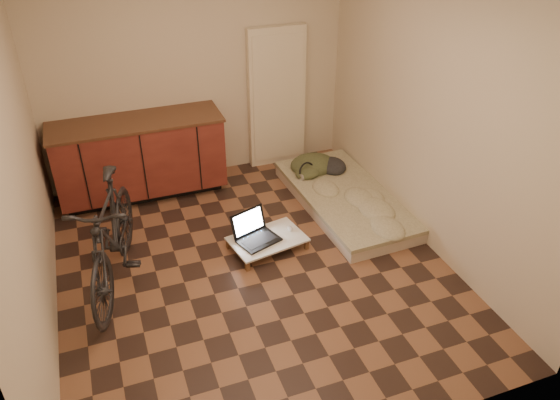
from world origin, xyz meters
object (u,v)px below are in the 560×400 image
object	(u,v)px
lap_desk	(267,240)
bicycle	(110,231)
laptop	(255,234)
futon	(345,199)

from	to	relation	value
lap_desk	bicycle	bearing A→B (deg)	169.69
lap_desk	laptop	distance (m)	0.13
futon	lap_desk	bearing A→B (deg)	-159.36
lap_desk	laptop	size ratio (longest dim) A/B	1.67
lap_desk	laptop	bearing A→B (deg)	150.86
lap_desk	futon	bearing A→B (deg)	12.50
bicycle	lap_desk	size ratio (longest dim) A/B	2.18
futon	laptop	xyz separation A→B (m)	(-1.18, -0.41, 0.09)
laptop	bicycle	bearing A→B (deg)	162.32
futon	laptop	distance (m)	1.26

